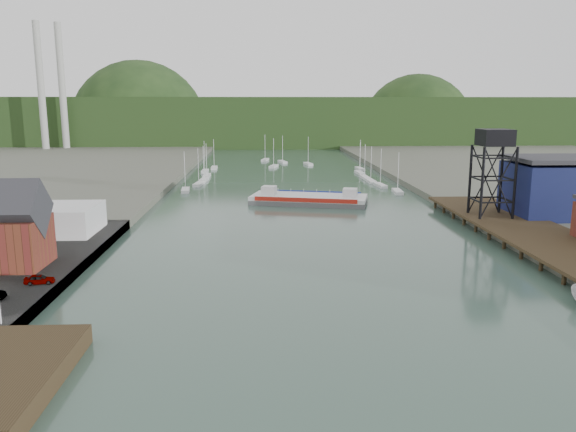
{
  "coord_description": "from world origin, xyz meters",
  "views": [
    {
      "loc": [
        -7.41,
        -42.83,
        22.67
      ],
      "look_at": [
        -3.08,
        50.18,
        4.0
      ],
      "focal_mm": 35.0,
      "sensor_mm": 36.0,
      "label": 1
    }
  ],
  "objects": [
    {
      "name": "distant_hills",
      "position": [
        -3.98,
        301.35,
        10.38
      ],
      "size": [
        500.0,
        120.0,
        80.0
      ],
      "color": "#1B3115",
      "rests_on": "ground"
    },
    {
      "name": "car_west_a",
      "position": [
        -34.0,
        22.41,
        2.19
      ],
      "size": [
        3.6,
        1.83,
        1.18
      ],
      "primitive_type": "imported",
      "rotation": [
        0.0,
        0.0,
        1.7
      ],
      "color": "#999999",
      "rests_on": "west_quay"
    },
    {
      "name": "ground",
      "position": [
        0.0,
        0.0,
        0.0
      ],
      "size": [
        600.0,
        600.0,
        0.0
      ],
      "primitive_type": "plane",
      "color": "#29403B",
      "rests_on": "ground"
    },
    {
      "name": "marina_sailboats",
      "position": [
        0.08,
        138.46,
        0.35
      ],
      "size": [
        57.71,
        92.65,
        0.9
      ],
      "color": "silver",
      "rests_on": "ground"
    },
    {
      "name": "chain_ferry",
      "position": [
        3.39,
        84.66,
        1.09
      ],
      "size": [
        28.06,
        16.55,
        3.79
      ],
      "rotation": [
        0.0,
        0.0,
        -0.24
      ],
      "color": "#545457",
      "rests_on": "ground"
    },
    {
      "name": "blue_shed",
      "position": [
        50.0,
        60.0,
        7.06
      ],
      "size": [
        20.5,
        14.5,
        11.3
      ],
      "color": "#0D163C",
      "rests_on": "east_land"
    },
    {
      "name": "white_shed",
      "position": [
        -44.0,
        50.0,
        3.85
      ],
      "size": [
        18.0,
        12.0,
        4.5
      ],
      "primitive_type": "cube",
      "color": "silver",
      "rests_on": "west_quay"
    },
    {
      "name": "east_pier",
      "position": [
        37.0,
        45.0,
        1.9
      ],
      "size": [
        14.0,
        70.0,
        2.45
      ],
      "color": "#2D2213",
      "rests_on": "ground"
    },
    {
      "name": "lift_tower",
      "position": [
        35.0,
        58.0,
        15.65
      ],
      "size": [
        6.5,
        6.5,
        16.0
      ],
      "color": "black",
      "rests_on": "east_pier"
    },
    {
      "name": "smokestacks",
      "position": [
        -106.0,
        232.5,
        30.0
      ],
      "size": [
        11.2,
        8.2,
        60.0
      ],
      "color": "#AFB0AA",
      "rests_on": "ground"
    }
  ]
}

